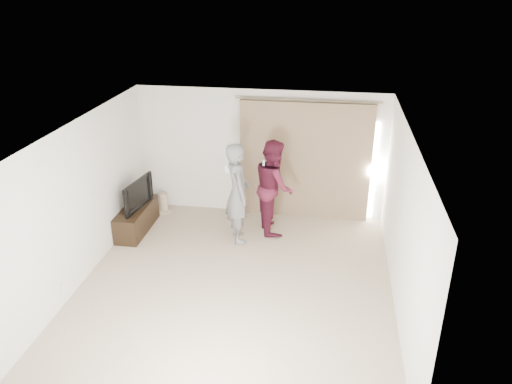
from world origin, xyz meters
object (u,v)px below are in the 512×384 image
tv (134,194)px  person_woman (274,186)px  person_man (238,193)px  tv_console (137,219)px

tv → person_woman: bearing=-71.5°
person_man → person_woman: bearing=39.7°
person_man → tv: bearing=179.0°
tv → person_man: (2.03, -0.04, 0.17)m
tv_console → person_man: person_man is taller
tv → person_woman: person_woman is taller
tv_console → person_woman: (2.63, 0.46, 0.67)m
tv_console → person_woman: person_woman is taller
person_man → person_woman: size_ratio=1.04×
person_woman → tv: bearing=-170.0°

